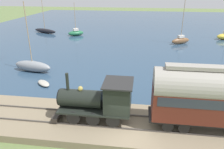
{
  "coord_description": "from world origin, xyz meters",
  "views": [
    {
      "loc": [
        -12.01,
        -0.67,
        9.75
      ],
      "look_at": [
        5.95,
        1.81,
        2.41
      ],
      "focal_mm": 35.0,
      "sensor_mm": 36.0,
      "label": 1
    }
  ],
  "objects": [
    {
      "name": "rail_embankment",
      "position": [
        1.47,
        0.0,
        0.27
      ],
      "size": [
        5.45,
        56.0,
        0.66
      ],
      "color": "#84755B",
      "rests_on": "ground"
    },
    {
      "name": "sailboat_green",
      "position": [
        32.82,
        13.28,
        0.61
      ],
      "size": [
        3.19,
        3.67,
        6.74
      ],
      "rotation": [
        0.0,
        0.0,
        0.56
      ],
      "color": "#236B42",
      "rests_on": "harbor_water"
    },
    {
      "name": "sailboat_gray",
      "position": [
        11.56,
        12.4,
        0.71
      ],
      "size": [
        2.17,
        5.12,
        8.23
      ],
      "rotation": [
        0.0,
        0.0,
        -0.18
      ],
      "color": "gray",
      "rests_on": "harbor_water"
    },
    {
      "name": "steam_locomotive",
      "position": [
        1.47,
        1.97,
        2.34
      ],
      "size": [
        2.37,
        5.71,
        3.5
      ],
      "color": "black",
      "rests_on": "rail_embankment"
    },
    {
      "name": "passenger_coach",
      "position": [
        1.47,
        -5.65,
        3.12
      ],
      "size": [
        2.32,
        8.45,
        4.48
      ],
      "color": "black",
      "rests_on": "rail_embankment"
    },
    {
      "name": "harbor_water",
      "position": [
        44.5,
        0.0,
        0.0
      ],
      "size": [
        80.0,
        80.0,
        0.01
      ],
      "color": "#2D4760",
      "rests_on": "ground"
    },
    {
      "name": "sailboat_brown",
      "position": [
        28.37,
        -7.68,
        0.69
      ],
      "size": [
        2.85,
        3.77,
        8.97
      ],
      "rotation": [
        0.0,
        0.0,
        0.55
      ],
      "color": "brown",
      "rests_on": "harbor_water"
    },
    {
      "name": "ground_plane",
      "position": [
        0.0,
        0.0,
        0.0
      ],
      "size": [
        200.0,
        200.0,
        0.0
      ],
      "primitive_type": "plane",
      "color": "#607542"
    },
    {
      "name": "sailboat_black",
      "position": [
        34.48,
        20.9,
        0.54
      ],
      "size": [
        3.37,
        6.21,
        8.87
      ],
      "rotation": [
        0.0,
        0.0,
        -0.4
      ],
      "color": "black",
      "rests_on": "harbor_water"
    },
    {
      "name": "rowboat_near_shore",
      "position": [
        7.94,
        9.43,
        0.19
      ],
      "size": [
        2.02,
        2.11,
        0.36
      ],
      "rotation": [
        0.0,
        0.0,
        -0.73
      ],
      "color": "#B7B2A3",
      "rests_on": "harbor_water"
    }
  ]
}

